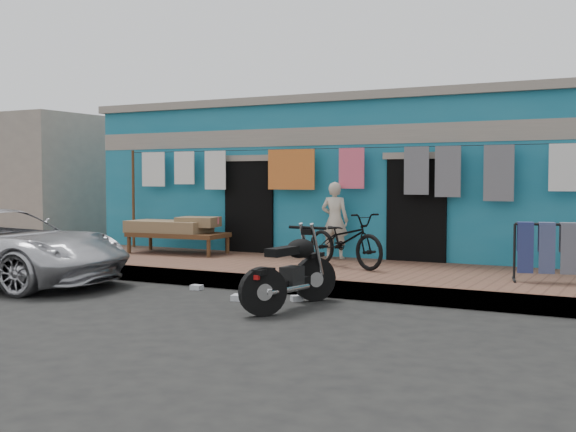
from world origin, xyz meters
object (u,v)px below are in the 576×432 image
(bicycle, at_px, (345,234))
(charpoy, at_px, (178,236))
(seated_person, at_px, (335,220))
(motorcycle, at_px, (290,268))

(bicycle, xyz_separation_m, charpoy, (-3.85, 0.52, -0.21))
(seated_person, distance_m, motorcycle, 3.88)
(seated_person, relative_size, charpoy, 0.67)
(seated_person, distance_m, bicycle, 1.32)
(bicycle, distance_m, motorcycle, 2.64)
(bicycle, height_order, charpoy, bicycle)
(motorcycle, relative_size, charpoy, 0.80)
(seated_person, relative_size, motorcycle, 0.84)
(seated_person, bearing_deg, charpoy, 6.00)
(seated_person, height_order, charpoy, seated_person)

